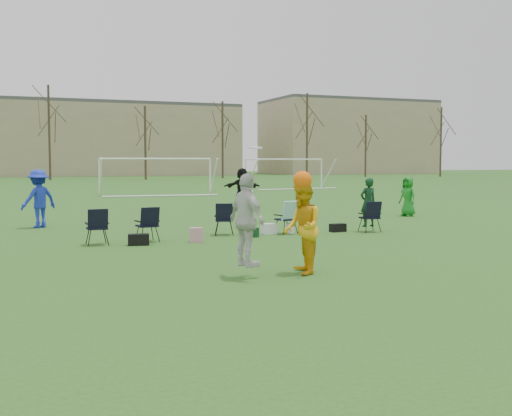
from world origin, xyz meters
name	(u,v)px	position (x,y,z in m)	size (l,w,h in m)	color
ground	(343,288)	(0.00, 0.00, 0.00)	(260.00, 260.00, 0.00)	#27571B
fielder_blue	(39,199)	(-4.37, 12.83, 0.97)	(1.26, 0.72, 1.95)	#182EB8
fielder_green_far	(408,196)	(9.81, 12.12, 0.80)	(0.78, 0.51, 1.60)	#157A1E
fielder_black	(242,188)	(5.34, 19.37, 0.95)	(1.77, 0.56, 1.91)	black
center_contest	(280,224)	(-0.52, 1.58, 1.01)	(1.93, 1.11, 2.50)	silver
sideline_setup	(253,219)	(1.39, 7.89, 0.51)	(9.06, 2.02, 1.70)	#0E3319
goal_mid	(156,166)	(4.00, 32.00, 1.92)	(7.40, 0.63, 2.46)	white
goal_right	(285,165)	(16.00, 38.00, 1.92)	(7.35, 1.14, 2.46)	white
tree_line	(52,137)	(0.24, 69.85, 5.09)	(110.28, 3.28, 11.40)	#382B21
building_row	(83,138)	(6.73, 96.00, 5.99)	(126.00, 16.00, 13.00)	tan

